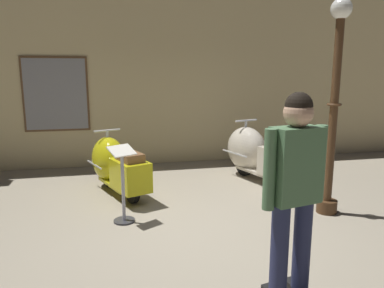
% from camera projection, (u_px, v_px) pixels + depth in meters
% --- Properties ---
extents(ground_plane, '(60.00, 60.00, 0.00)m').
position_uv_depth(ground_plane, '(195.00, 232.00, 4.47)').
color(ground_plane, gray).
extents(showroom_back_wall, '(18.00, 0.63, 3.65)m').
position_uv_depth(showroom_back_wall, '(149.00, 78.00, 7.63)').
color(showroom_back_wall, '#CCB784').
rests_on(showroom_back_wall, ground).
extents(scooter_0, '(1.03, 1.70, 1.00)m').
position_uv_depth(scooter_0, '(115.00, 165.00, 5.92)').
color(scooter_0, black).
rests_on(scooter_0, ground).
extents(scooter_1, '(1.01, 1.84, 1.08)m').
position_uv_depth(scooter_1, '(256.00, 154.00, 6.58)').
color(scooter_1, black).
rests_on(scooter_1, ground).
extents(lamppost, '(0.28, 0.28, 2.86)m').
position_uv_depth(lamppost, '(334.00, 105.00, 4.82)').
color(lamppost, '#472D19').
rests_on(lamppost, ground).
extents(visitor_0, '(0.59, 0.34, 1.78)m').
position_uv_depth(visitor_0, '(294.00, 185.00, 2.95)').
color(visitor_0, black).
rests_on(visitor_0, ground).
extents(info_stanchion, '(0.39, 0.36, 1.02)m').
position_uv_depth(info_stanchion, '(123.00, 191.00, 4.70)').
color(info_stanchion, '#333338').
rests_on(info_stanchion, ground).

